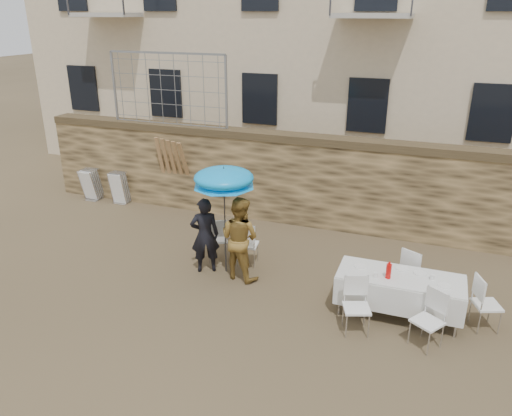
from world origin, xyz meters
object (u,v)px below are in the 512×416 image
(couple_chair_left, at_px, (217,238))
(table_chair_back, at_px, (414,272))
(woman_dress, at_px, (240,238))
(table_chair_front_left, at_px, (357,307))
(couple_chair_right, at_px, (248,243))
(chair_stack_right, at_px, (122,186))
(chair_stack_left, at_px, (95,182))
(table_chair_front_right, at_px, (428,320))
(table_chair_side, at_px, (487,303))
(soda_bottle, at_px, (389,271))
(banquet_table, at_px, (401,278))
(umbrella, at_px, (224,181))
(man_suit, at_px, (205,235))

(couple_chair_left, relative_size, table_chair_back, 1.00)
(woman_dress, xyz_separation_m, table_chair_front_left, (2.48, -1.06, -0.37))
(couple_chair_right, distance_m, chair_stack_right, 5.09)
(chair_stack_left, distance_m, chair_stack_right, 0.90)
(chair_stack_right, bearing_deg, table_chair_front_left, -28.40)
(table_chair_front_right, height_order, table_chair_side, same)
(soda_bottle, height_order, chair_stack_left, soda_bottle)
(table_chair_front_left, relative_size, chair_stack_right, 1.04)
(banquet_table, relative_size, soda_bottle, 8.08)
(umbrella, bearing_deg, chair_stack_left, 152.61)
(woman_dress, xyz_separation_m, couple_chair_left, (-0.75, 0.55, -0.37))
(banquet_table, xyz_separation_m, table_chair_back, (0.20, 0.80, -0.25))
(umbrella, xyz_separation_m, couple_chair_right, (0.30, 0.45, -1.47))
(woman_dress, bearing_deg, soda_bottle, -175.35)
(table_chair_side, bearing_deg, man_suit, 66.56)
(table_chair_side, distance_m, chair_stack_left, 10.45)
(chair_stack_left, bearing_deg, couple_chair_left, -25.05)
(table_chair_front_left, bearing_deg, couple_chair_right, 127.63)
(umbrella, bearing_deg, table_chair_side, -3.68)
(woman_dress, bearing_deg, table_chair_side, -168.95)
(man_suit, distance_m, table_chair_front_right, 4.47)
(woman_dress, bearing_deg, man_suit, 13.74)
(soda_bottle, xyz_separation_m, chair_stack_right, (-7.51, 3.24, -0.45))
(table_chair_front_left, height_order, table_chair_back, same)
(couple_chair_right, bearing_deg, man_suit, 30.08)
(banquet_table, xyz_separation_m, chair_stack_right, (-7.71, 3.09, -0.27))
(umbrella, height_order, banquet_table, umbrella)
(woman_dress, bearing_deg, banquet_table, -172.02)
(woman_dress, bearing_deg, chair_stack_right, -17.28)
(table_chair_front_right, distance_m, table_chair_back, 1.58)
(chair_stack_right, bearing_deg, table_chair_side, -18.19)
(umbrella, relative_size, table_chair_front_left, 2.15)
(couple_chair_left, bearing_deg, couple_chair_right, 148.60)
(chair_stack_left, height_order, chair_stack_right, same)
(woman_dress, height_order, banquet_table, woman_dress)
(couple_chair_right, distance_m, chair_stack_left, 5.92)
(woman_dress, bearing_deg, table_chair_front_left, 170.59)
(table_chair_side, bearing_deg, couple_chair_left, 60.59)
(chair_stack_left, bearing_deg, table_chair_side, -16.65)
(woman_dress, relative_size, banquet_table, 0.81)
(table_chair_side, relative_size, chair_stack_right, 1.04)
(woman_dress, xyz_separation_m, table_chair_front_right, (3.58, -1.06, -0.37))
(banquet_table, bearing_deg, man_suit, 175.36)
(banquet_table, height_order, table_chair_back, table_chair_back)
(soda_bottle, height_order, table_chair_side, soda_bottle)
(table_chair_front_left, bearing_deg, soda_bottle, 36.41)
(couple_chair_left, distance_m, banquet_table, 3.93)
(couple_chair_right, bearing_deg, chair_stack_right, -34.08)
(couple_chair_right, xyz_separation_m, table_chair_back, (3.33, -0.06, 0.00))
(banquet_table, bearing_deg, woman_dress, 174.24)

